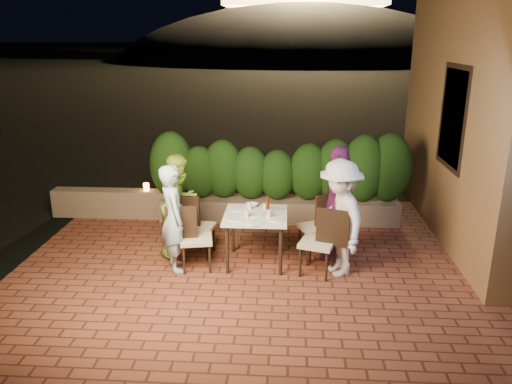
# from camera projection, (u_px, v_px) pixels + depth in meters

# --- Properties ---
(ground) EXTENTS (400.00, 400.00, 0.00)m
(ground) POSITION_uv_depth(u_px,v_px,m) (260.00, 281.00, 6.78)
(ground) COLOR black
(ground) RESTS_ON ground
(terrace_floor) EXTENTS (7.00, 6.00, 0.15)m
(terrace_floor) POSITION_uv_depth(u_px,v_px,m) (262.00, 268.00, 7.27)
(terrace_floor) COLOR brown
(terrace_floor) RESTS_ON ground
(building_wall) EXTENTS (1.60, 5.00, 5.00)m
(building_wall) POSITION_uv_depth(u_px,v_px,m) (500.00, 81.00, 7.70)
(building_wall) COLOR #9C6D3D
(building_wall) RESTS_ON ground
(window_pane) EXTENTS (0.08, 1.00, 1.40)m
(window_pane) POSITION_uv_depth(u_px,v_px,m) (455.00, 117.00, 7.42)
(window_pane) COLOR black
(window_pane) RESTS_ON building_wall
(window_frame) EXTENTS (0.06, 1.15, 1.55)m
(window_frame) POSITION_uv_depth(u_px,v_px,m) (454.00, 117.00, 7.42)
(window_frame) COLOR black
(window_frame) RESTS_ON building_wall
(planter) EXTENTS (4.20, 0.55, 0.40)m
(planter) POSITION_uv_depth(u_px,v_px,m) (279.00, 209.00, 8.89)
(planter) COLOR #75604A
(planter) RESTS_ON ground
(hedge) EXTENTS (4.00, 0.70, 1.10)m
(hedge) POSITION_uv_depth(u_px,v_px,m) (279.00, 169.00, 8.66)
(hedge) COLOR #17370E
(hedge) RESTS_ON planter
(parapet) EXTENTS (2.20, 0.30, 0.50)m
(parapet) POSITION_uv_depth(u_px,v_px,m) (114.00, 203.00, 9.06)
(parapet) COLOR #75604A
(parapet) RESTS_ON ground
(hill) EXTENTS (52.00, 40.00, 22.00)m
(hill) POSITION_uv_depth(u_px,v_px,m) (302.00, 92.00, 64.93)
(hill) COLOR black
(hill) RESTS_ON ground
(dining_table) EXTENTS (0.89, 0.89, 0.75)m
(dining_table) POSITION_uv_depth(u_px,v_px,m) (256.00, 239.00, 7.17)
(dining_table) COLOR white
(dining_table) RESTS_ON ground
(plate_nw) EXTENTS (0.24, 0.24, 0.01)m
(plate_nw) POSITION_uv_depth(u_px,v_px,m) (236.00, 219.00, 6.86)
(plate_nw) COLOR white
(plate_nw) RESTS_ON dining_table
(plate_sw) EXTENTS (0.21, 0.21, 0.01)m
(plate_sw) POSITION_uv_depth(u_px,v_px,m) (239.00, 209.00, 7.24)
(plate_sw) COLOR white
(plate_sw) RESTS_ON dining_table
(plate_ne) EXTENTS (0.23, 0.23, 0.01)m
(plate_ne) POSITION_uv_depth(u_px,v_px,m) (276.00, 219.00, 6.85)
(plate_ne) COLOR white
(plate_ne) RESTS_ON dining_table
(plate_se) EXTENTS (0.20, 0.20, 0.01)m
(plate_se) POSITION_uv_depth(u_px,v_px,m) (275.00, 209.00, 7.26)
(plate_se) COLOR white
(plate_se) RESTS_ON dining_table
(plate_centre) EXTENTS (0.23, 0.23, 0.01)m
(plate_centre) POSITION_uv_depth(u_px,v_px,m) (255.00, 215.00, 7.02)
(plate_centre) COLOR white
(plate_centre) RESTS_ON dining_table
(plate_front) EXTENTS (0.23, 0.23, 0.01)m
(plate_front) POSITION_uv_depth(u_px,v_px,m) (256.00, 223.00, 6.72)
(plate_front) COLOR white
(plate_front) RESTS_ON dining_table
(glass_nw) EXTENTS (0.07, 0.07, 0.11)m
(glass_nw) POSITION_uv_depth(u_px,v_px,m) (247.00, 214.00, 6.91)
(glass_nw) COLOR silver
(glass_nw) RESTS_ON dining_table
(glass_sw) EXTENTS (0.07, 0.07, 0.11)m
(glass_sw) POSITION_uv_depth(u_px,v_px,m) (250.00, 206.00, 7.23)
(glass_sw) COLOR silver
(glass_sw) RESTS_ON dining_table
(glass_ne) EXTENTS (0.07, 0.07, 0.11)m
(glass_ne) POSITION_uv_depth(u_px,v_px,m) (269.00, 214.00, 6.91)
(glass_ne) COLOR silver
(glass_ne) RESTS_ON dining_table
(glass_se) EXTENTS (0.06, 0.06, 0.10)m
(glass_se) POSITION_uv_depth(u_px,v_px,m) (265.00, 207.00, 7.21)
(glass_se) COLOR silver
(glass_se) RESTS_ON dining_table
(beer_bottle) EXTENTS (0.05, 0.05, 0.28)m
(beer_bottle) POSITION_uv_depth(u_px,v_px,m) (267.00, 205.00, 7.01)
(beer_bottle) COLOR #471F0B
(beer_bottle) RESTS_ON dining_table
(bowl) EXTENTS (0.25, 0.25, 0.05)m
(bowl) POSITION_uv_depth(u_px,v_px,m) (251.00, 205.00, 7.36)
(bowl) COLOR white
(bowl) RESTS_ON dining_table
(chair_left_front) EXTENTS (0.51, 0.51, 0.94)m
(chair_left_front) POSITION_uv_depth(u_px,v_px,m) (196.00, 238.00, 6.97)
(chair_left_front) COLOR black
(chair_left_front) RESTS_ON ground
(chair_left_back) EXTENTS (0.48, 0.48, 0.92)m
(chair_left_back) POSITION_uv_depth(u_px,v_px,m) (199.00, 226.00, 7.41)
(chair_left_back) COLOR black
(chair_left_back) RESTS_ON ground
(chair_right_front) EXTENTS (0.56, 0.56, 0.97)m
(chair_right_front) POSITION_uv_depth(u_px,v_px,m) (317.00, 241.00, 6.81)
(chair_right_front) COLOR black
(chair_right_front) RESTS_ON ground
(chair_right_back) EXTENTS (0.58, 0.58, 0.95)m
(chair_right_back) POSITION_uv_depth(u_px,v_px,m) (316.00, 226.00, 7.35)
(chair_right_back) COLOR black
(chair_right_back) RESTS_ON ground
(diner_blue) EXTENTS (0.56, 0.65, 1.52)m
(diner_blue) POSITION_uv_depth(u_px,v_px,m) (174.00, 218.00, 6.87)
(diner_blue) COLOR #A7C7D7
(diner_blue) RESTS_ON ground
(diner_green) EXTENTS (0.84, 0.92, 1.53)m
(diner_green) POSITION_uv_depth(u_px,v_px,m) (180.00, 205.00, 7.41)
(diner_green) COLOR #96BD3B
(diner_green) RESTS_ON ground
(diner_white) EXTENTS (0.93, 1.19, 1.62)m
(diner_white) POSITION_uv_depth(u_px,v_px,m) (340.00, 218.00, 6.73)
(diner_white) COLOR white
(diner_white) RESTS_ON ground
(diner_purple) EXTENTS (0.65, 1.07, 1.71)m
(diner_purple) POSITION_uv_depth(u_px,v_px,m) (338.00, 203.00, 7.21)
(diner_purple) COLOR #6A2361
(diner_purple) RESTS_ON ground
(parapet_lamp) EXTENTS (0.10, 0.10, 0.14)m
(parapet_lamp) POSITION_uv_depth(u_px,v_px,m) (146.00, 187.00, 8.93)
(parapet_lamp) COLOR orange
(parapet_lamp) RESTS_ON parapet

